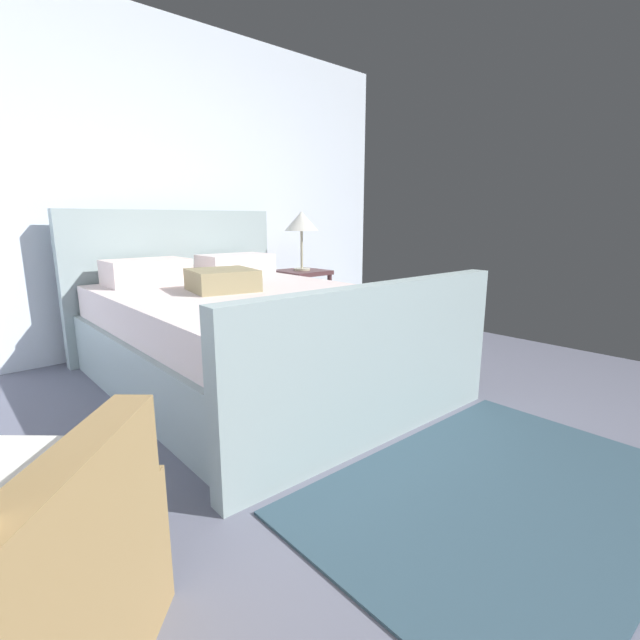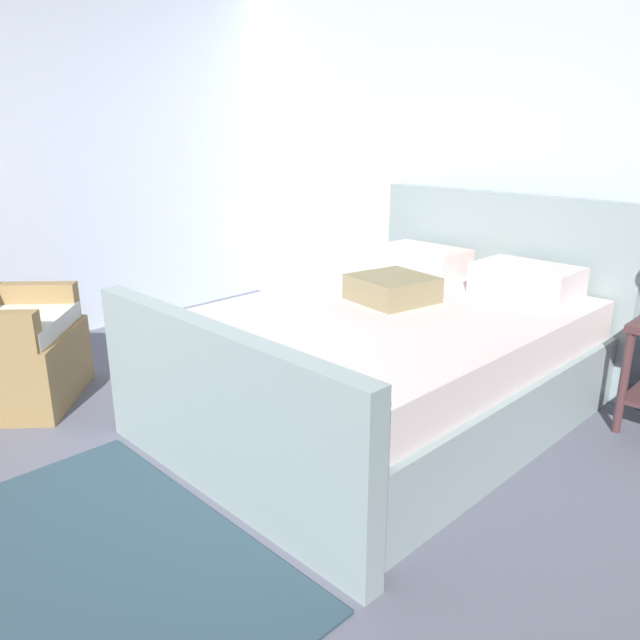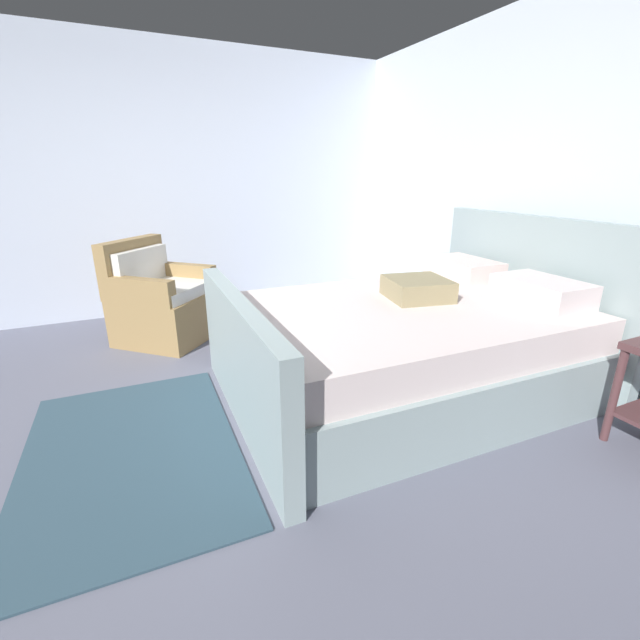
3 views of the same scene
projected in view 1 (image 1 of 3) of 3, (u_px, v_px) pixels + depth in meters
The scene contains 6 objects.
ground_plane at pixel (501, 507), 1.77m from camera, with size 5.11×6.25×0.02m, color slate.
wall_back at pixel (145, 187), 3.77m from camera, with size 5.23×0.12×2.69m, color silver.
bed at pixel (247, 331), 3.07m from camera, with size 1.82×2.39×1.15m.
nightstand_right at pixel (302, 290), 4.46m from camera, with size 0.44×0.44×0.60m.
table_lamp_right at pixel (301, 223), 4.32m from camera, with size 0.32×0.32×0.55m.
area_rug at pixel (503, 493), 1.84m from camera, with size 1.66×1.09×0.01m, color #304957.
Camera 1 is at (-1.58, -0.68, 1.08)m, focal length 25.64 mm.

